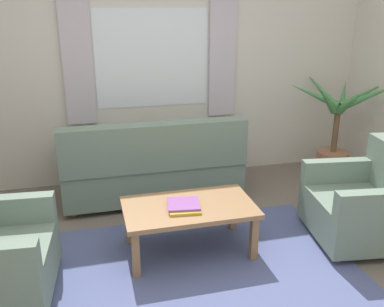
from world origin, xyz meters
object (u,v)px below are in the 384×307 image
at_px(book_stack_on_table, 184,206).
at_px(couch, 152,167).
at_px(armchair_right, 366,203).
at_px(potted_plant, 336,133).
at_px(coffee_table, 189,211).

bearing_deg(book_stack_on_table, couch, 93.48).
bearing_deg(armchair_right, book_stack_on_table, -87.42).
xyz_separation_m(book_stack_on_table, potted_plant, (2.20, 1.25, 0.10)).
xyz_separation_m(couch, coffee_table, (0.13, -1.14, 0.01)).
height_order(book_stack_on_table, potted_plant, potted_plant).
relative_size(armchair_right, coffee_table, 0.86).
bearing_deg(book_stack_on_table, coffee_table, 33.62).
relative_size(coffee_table, potted_plant, 0.85).
height_order(armchair_right, coffee_table, armchair_right).
xyz_separation_m(coffee_table, potted_plant, (2.14, 1.21, 0.18)).
xyz_separation_m(armchair_right, coffee_table, (-1.59, 0.19, 0.03)).
height_order(couch, armchair_right, couch).
bearing_deg(book_stack_on_table, potted_plant, 29.61).
relative_size(book_stack_on_table, potted_plant, 0.24).
height_order(couch, book_stack_on_table, couch).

